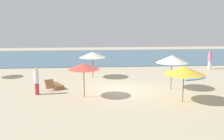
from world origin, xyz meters
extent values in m
plane|color=#BCAD8E|center=(0.00, 0.00, 0.00)|extent=(60.00, 60.00, 0.00)
cube|color=#476B7F|center=(0.00, 17.00, 0.03)|extent=(48.00, 16.00, 0.06)
cylinder|color=brown|center=(3.45, -0.10, 1.12)|extent=(0.05, 0.05, 2.24)
cone|color=silver|center=(3.45, -0.10, 2.05)|extent=(2.11, 2.11, 0.49)
cylinder|color=brown|center=(-1.67, 4.08, 1.02)|extent=(0.06, 0.06, 2.04)
cone|color=silver|center=(-1.67, 4.08, 1.87)|extent=(2.14, 2.14, 0.44)
cylinder|color=brown|center=(-2.28, -1.48, 1.00)|extent=(0.06, 0.06, 2.00)
cone|color=#D84C3F|center=(-2.28, -1.48, 1.87)|extent=(1.89, 1.89, 0.36)
cylinder|color=brown|center=(3.23, -2.95, 0.99)|extent=(0.05, 0.05, 1.99)
cone|color=gold|center=(3.23, -2.95, 1.81)|extent=(2.27, 2.27, 0.45)
cube|color=brown|center=(-4.24, 0.98, 0.14)|extent=(1.21, 1.61, 0.28)
cube|color=brown|center=(-4.56, 0.35, 0.43)|extent=(0.71, 0.66, 0.55)
cylinder|color=white|center=(9.45, 7.04, 0.39)|extent=(0.36, 0.36, 0.77)
cylinder|color=#D17299|center=(9.45, 7.04, 1.18)|extent=(0.42, 0.42, 0.81)
sphere|color=#A37556|center=(9.45, 7.04, 1.68)|extent=(0.22, 0.22, 0.22)
cylinder|color=#BF3338|center=(-5.19, -0.64, 0.36)|extent=(0.33, 0.33, 0.73)
cylinder|color=white|center=(-5.19, -0.64, 1.11)|extent=(0.39, 0.39, 0.76)
sphere|color=beige|center=(-5.19, -0.64, 1.58)|extent=(0.21, 0.21, 0.21)
ellipsoid|color=#338CCC|center=(6.40, 2.87, 0.04)|extent=(2.36, 1.60, 0.07)
camera|label=1|loc=(-1.97, -16.79, 4.43)|focal=42.33mm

